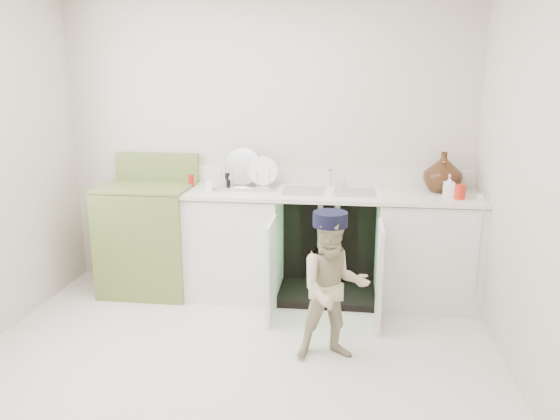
% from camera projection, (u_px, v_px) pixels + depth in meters
% --- Properties ---
extents(ground, '(3.50, 3.50, 0.00)m').
position_uv_depth(ground, '(234.00, 364.00, 3.54)').
color(ground, beige).
rests_on(ground, ground).
extents(room_shell, '(6.00, 5.50, 1.26)m').
position_uv_depth(room_shell, '(229.00, 174.00, 3.24)').
color(room_shell, beige).
rests_on(room_shell, ground).
extents(counter_run, '(2.44, 1.02, 1.22)m').
position_uv_depth(counter_run, '(331.00, 242.00, 4.52)').
color(counter_run, silver).
rests_on(counter_run, ground).
extents(avocado_stove, '(0.74, 0.65, 1.16)m').
position_uv_depth(avocado_stove, '(150.00, 236.00, 4.68)').
color(avocado_stove, olive).
rests_on(avocado_stove, ground).
extents(repair_worker, '(0.55, 0.93, 0.99)m').
position_uv_depth(repair_worker, '(333.00, 286.00, 3.51)').
color(repair_worker, tan).
rests_on(repair_worker, ground).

